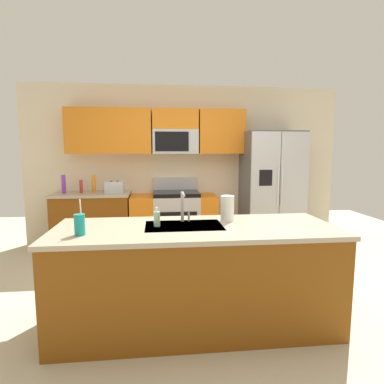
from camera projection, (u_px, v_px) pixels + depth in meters
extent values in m
plane|color=beige|center=(202.00, 295.00, 3.52)|extent=(9.00, 9.00, 0.00)
cube|color=beige|center=(184.00, 165.00, 5.47)|extent=(5.20, 0.10, 2.60)
cube|color=orange|center=(89.00, 131.00, 5.03)|extent=(0.70, 0.32, 0.70)
cube|color=orange|center=(132.00, 131.00, 5.10)|extent=(0.60, 0.32, 0.70)
cube|color=orange|center=(221.00, 132.00, 5.25)|extent=(0.74, 0.32, 0.70)
cube|color=#B7BABF|center=(175.00, 142.00, 5.19)|extent=(0.72, 0.32, 0.38)
cube|color=black|center=(172.00, 141.00, 5.02)|extent=(0.52, 0.01, 0.30)
cube|color=orange|center=(175.00, 119.00, 5.15)|extent=(0.72, 0.32, 0.32)
cube|color=brown|center=(93.00, 222.00, 5.08)|extent=(1.14, 0.60, 0.86)
cube|color=tan|center=(92.00, 194.00, 5.02)|extent=(1.17, 0.63, 0.04)
cube|color=#B7BABF|center=(176.00, 221.00, 5.22)|extent=(0.72, 0.60, 0.84)
cube|color=black|center=(177.00, 224.00, 4.92)|extent=(0.60, 0.01, 0.36)
cube|color=black|center=(176.00, 194.00, 5.16)|extent=(0.72, 0.60, 0.06)
cube|color=#B7BABF|center=(175.00, 184.00, 5.41)|extent=(0.72, 0.06, 0.20)
cube|color=orange|center=(142.00, 222.00, 5.16)|extent=(0.36, 0.60, 0.84)
cube|color=orange|center=(207.00, 220.00, 5.27)|extent=(0.28, 0.60, 0.84)
cube|color=#4C4F54|center=(271.00, 189.00, 5.27)|extent=(0.90, 0.70, 1.85)
cube|color=#B7BABF|center=(265.00, 192.00, 4.88)|extent=(0.44, 0.04, 1.81)
cube|color=#B7BABF|center=(293.00, 192.00, 4.93)|extent=(0.44, 0.04, 1.81)
cylinder|color=silver|center=(278.00, 186.00, 4.86)|extent=(0.02, 0.02, 0.60)
cylinder|color=silver|center=(282.00, 186.00, 4.87)|extent=(0.02, 0.02, 0.60)
cube|color=black|center=(266.00, 178.00, 4.83)|extent=(0.20, 0.00, 0.24)
cube|color=brown|center=(196.00, 278.00, 2.89)|extent=(2.42, 0.90, 0.86)
cube|color=tan|center=(196.00, 229.00, 2.83)|extent=(2.46, 0.94, 0.04)
cube|color=#B7BABF|center=(184.00, 227.00, 2.87)|extent=(0.68, 0.44, 0.03)
cube|color=#B7BABF|center=(114.00, 187.00, 5.00)|extent=(0.28, 0.16, 0.18)
cube|color=black|center=(111.00, 181.00, 4.98)|extent=(0.03, 0.11, 0.01)
cube|color=black|center=(118.00, 181.00, 4.99)|extent=(0.03, 0.11, 0.01)
cylinder|color=#B2332D|center=(81.00, 186.00, 4.99)|extent=(0.05, 0.05, 0.20)
cylinder|color=orange|center=(94.00, 184.00, 5.06)|extent=(0.06, 0.06, 0.27)
cylinder|color=purple|center=(64.00, 184.00, 4.95)|extent=(0.06, 0.06, 0.28)
cylinder|color=#B7BABF|center=(182.00, 207.00, 3.02)|extent=(0.03, 0.03, 0.28)
cylinder|color=#B7BABF|center=(183.00, 194.00, 2.90)|extent=(0.02, 0.20, 0.02)
cylinder|color=#B7BABF|center=(189.00, 216.00, 3.04)|extent=(0.02, 0.02, 0.10)
cylinder|color=teal|center=(80.00, 225.00, 2.54)|extent=(0.08, 0.08, 0.17)
cylinder|color=white|center=(81.00, 208.00, 2.52)|extent=(0.01, 0.03, 0.14)
cylinder|color=#A5D8B2|center=(157.00, 219.00, 2.83)|extent=(0.06, 0.06, 0.13)
cylinder|color=white|center=(157.00, 209.00, 2.82)|extent=(0.02, 0.02, 0.04)
cylinder|color=white|center=(227.00, 208.00, 3.03)|extent=(0.12, 0.12, 0.24)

